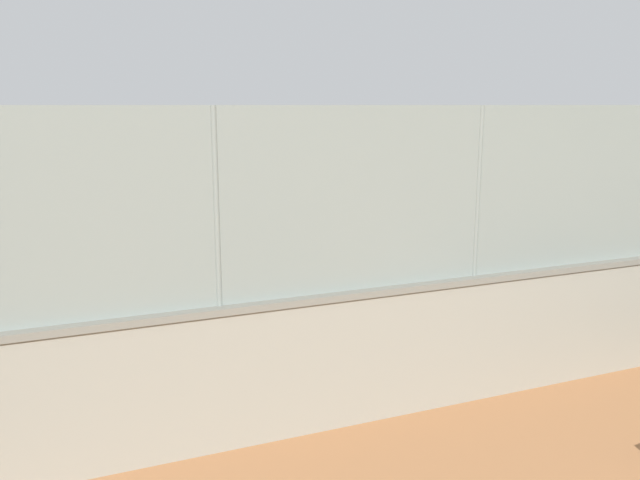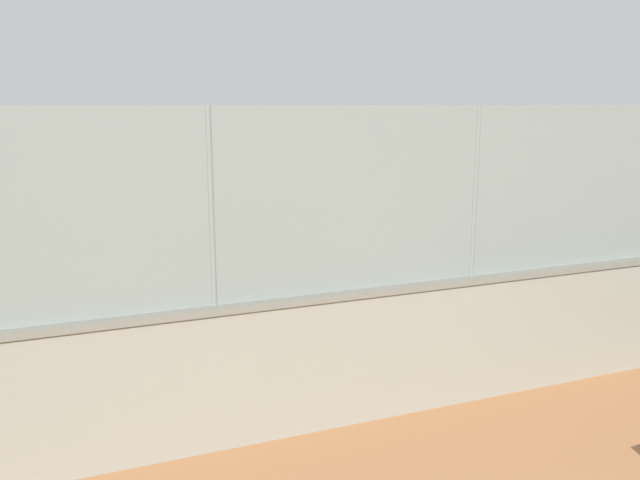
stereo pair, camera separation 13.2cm
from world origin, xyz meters
The scene contains 7 objects.
ground_plane centered at (0.00, 0.00, 0.00)m, with size 260.00×260.00×0.00m, color #A36B42.
perimeter_wall centered at (-2.44, 9.11, 0.86)m, with size 24.09×0.81×1.70m.
fence_panel_on_wall centered at (-2.44, 9.11, 2.79)m, with size 23.67×0.54×2.17m.
player_crossing_court centered at (0.71, -1.82, 0.85)m, with size 0.99×0.78×1.46m.
player_at_service_line centered at (1.95, 2.64, 0.89)m, with size 0.72×1.22×1.53m.
player_foreground_swinging centered at (-1.25, 2.40, 0.87)m, with size 0.97×0.91×1.49m.
sports_ball centered at (0.39, -0.25, 1.41)m, with size 0.15×0.15×0.15m, color #3399D8.
Camera 2 is at (3.97, 16.08, 3.87)m, focal length 36.47 mm.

